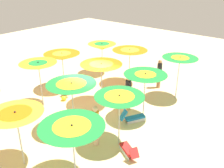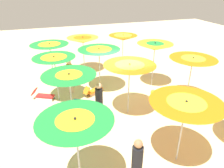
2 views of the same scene
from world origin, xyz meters
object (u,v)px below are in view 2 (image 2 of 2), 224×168
(lounger_2, at_px, (44,96))
(beachgoer_1, at_px, (99,103))
(beach_umbrella_2, at_px, (50,47))
(beach_umbrella_3, at_px, (155,47))
(beach_umbrella_4, at_px, (99,52))
(beach_umbrella_8, at_px, (69,78))
(lounger_4, at_px, (75,113))
(beach_umbrella_1, at_px, (83,40))
(beach_umbrella_7, at_px, (130,68))
(beach_ball, at_px, (153,92))
(beach_umbrella_5, at_px, (54,61))
(beach_umbrella_10, at_px, (186,107))
(beachgoer_0, at_px, (70,76))
(beachgoer_2, at_px, (137,165))
(beach_umbrella_6, at_px, (192,62))
(lounger_1, at_px, (94,91))
(lounger_0, at_px, (171,95))
(beach_umbrella_11, at_px, (76,125))
(beach_umbrella_0, at_px, (123,38))

(lounger_2, xyz_separation_m, beachgoer_1, (2.85, 2.15, 0.81))
(beach_umbrella_2, bearing_deg, lounger_2, -16.72)
(beach_umbrella_3, distance_m, beach_umbrella_4, 2.98)
(beach_umbrella_8, bearing_deg, lounger_4, 164.04)
(beach_umbrella_1, bearing_deg, beach_umbrella_7, 9.31)
(beach_umbrella_4, relative_size, beach_ball, 8.27)
(beach_umbrella_3, bearing_deg, beach_umbrella_5, -89.63)
(beach_umbrella_3, height_order, beach_umbrella_4, beach_umbrella_3)
(beach_umbrella_10, bearing_deg, beach_umbrella_3, 160.73)
(beach_umbrella_2, height_order, beach_umbrella_8, beach_umbrella_8)
(lounger_2, xyz_separation_m, beachgoer_0, (-0.36, 1.44, 0.77))
(beach_umbrella_2, relative_size, beachgoer_2, 1.24)
(lounger_4, relative_size, beachgoer_1, 0.68)
(beachgoer_1, bearing_deg, beach_umbrella_1, 118.88)
(beach_umbrella_6, bearing_deg, lounger_1, -117.38)
(lounger_0, bearing_deg, beach_umbrella_1, 156.01)
(beach_umbrella_6, relative_size, lounger_4, 1.79)
(beach_umbrella_3, height_order, lounger_4, beach_umbrella_3)
(beach_umbrella_4, bearing_deg, lounger_0, 56.10)
(lounger_2, bearing_deg, beach_ball, 13.74)
(beach_umbrella_1, relative_size, beach_umbrella_8, 0.97)
(beach_umbrella_5, relative_size, lounger_2, 2.00)
(lounger_0, height_order, beach_ball, lounger_0)
(lounger_0, bearing_deg, beach_umbrella_11, -113.69)
(beach_umbrella_3, height_order, beach_ball, beach_umbrella_3)
(beach_umbrella_11, height_order, lounger_2, beach_umbrella_11)
(beach_umbrella_2, bearing_deg, lounger_4, 7.76)
(beach_umbrella_10, bearing_deg, lounger_1, -163.86)
(beach_umbrella_11, bearing_deg, lounger_0, 125.05)
(lounger_1, distance_m, beach_ball, 3.13)
(lounger_0, bearing_deg, beach_ball, 167.26)
(beach_umbrella_5, height_order, beach_umbrella_7, beach_umbrella_7)
(beach_umbrella_1, relative_size, beach_umbrella_3, 0.93)
(lounger_4, bearing_deg, beach_umbrella_6, 114.71)
(beach_umbrella_6, distance_m, lounger_4, 5.77)
(beach_umbrella_0, height_order, lounger_4, beach_umbrella_0)
(beach_umbrella_3, bearing_deg, beach_umbrella_6, 19.64)
(beach_umbrella_10, relative_size, lounger_1, 1.94)
(beach_umbrella_3, distance_m, beach_umbrella_6, 2.31)
(beach_ball, bearing_deg, beach_umbrella_6, 48.33)
(lounger_1, bearing_deg, beach_umbrella_3, -30.15)
(beach_ball, bearing_deg, lounger_2, -103.53)
(beach_umbrella_3, bearing_deg, lounger_2, -92.43)
(lounger_0, xyz_separation_m, beachgoer_2, (4.28, -3.85, 0.77))
(lounger_4, bearing_deg, beach_umbrella_4, 170.49)
(beach_umbrella_1, distance_m, beach_umbrella_2, 2.18)
(beach_umbrella_8, xyz_separation_m, lounger_2, (-2.68, -1.08, -1.98))
(beach_umbrella_0, distance_m, lounger_2, 6.54)
(beachgoer_2, bearing_deg, beach_umbrella_3, 159.92)
(beach_umbrella_10, distance_m, beach_ball, 4.89)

